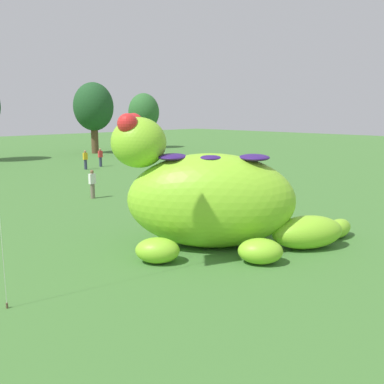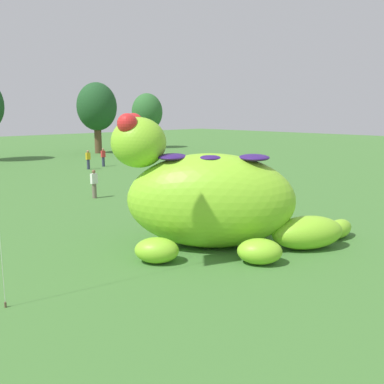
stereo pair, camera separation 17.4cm
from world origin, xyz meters
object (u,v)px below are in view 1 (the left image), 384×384
at_px(spectator_wandering, 100,158).
at_px(spectator_far_side, 92,184).
at_px(spectator_near_inflatable, 188,191).
at_px(spectator_mid_field, 85,160).
at_px(giant_inflatable_creature, 211,199).

height_order(spectator_wandering, spectator_far_side, same).
bearing_deg(spectator_near_inflatable, spectator_wandering, 70.80).
distance_m(spectator_mid_field, spectator_wandering, 2.23).
bearing_deg(spectator_wandering, spectator_far_side, -125.07).
xyz_separation_m(spectator_wandering, spectator_far_side, (-8.81, -12.55, 0.00)).
bearing_deg(giant_inflatable_creature, spectator_wandering, 65.80).
bearing_deg(spectator_near_inflatable, giant_inflatable_creature, -127.43).
bearing_deg(spectator_mid_field, spectator_wandering, 20.72).
xyz_separation_m(spectator_near_inflatable, spectator_mid_field, (4.21, 17.28, 0.00)).
height_order(giant_inflatable_creature, spectator_wandering, giant_inflatable_creature).
xyz_separation_m(giant_inflatable_creature, spectator_far_side, (1.92, 11.32, -1.00)).
bearing_deg(spectator_wandering, spectator_mid_field, -159.28).
relative_size(giant_inflatable_creature, spectator_near_inflatable, 5.26).
distance_m(spectator_wandering, spectator_far_side, 15.33).
bearing_deg(spectator_far_side, spectator_near_inflatable, -65.51).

